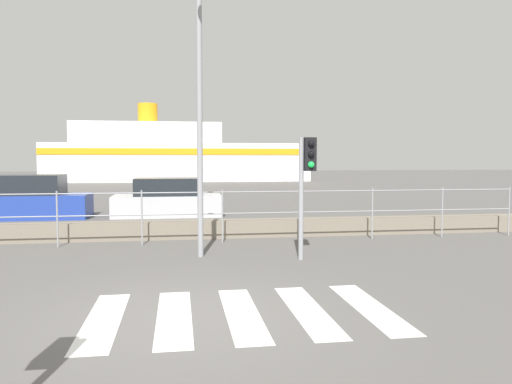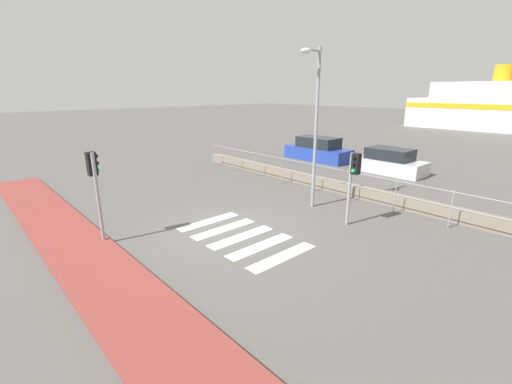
{
  "view_description": "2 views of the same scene",
  "coord_description": "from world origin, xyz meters",
  "px_view_note": "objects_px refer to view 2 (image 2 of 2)",
  "views": [
    {
      "loc": [
        -0.09,
        -6.52,
        2.08
      ],
      "look_at": [
        1.24,
        2.0,
        1.5
      ],
      "focal_mm": 35.0,
      "sensor_mm": 36.0,
      "label": 1
    },
    {
      "loc": [
        8.43,
        -6.35,
        4.46
      ],
      "look_at": [
        0.33,
        1.0,
        1.2
      ],
      "focal_mm": 24.0,
      "sensor_mm": 36.0,
      "label": 2
    }
  ],
  "objects_px": {
    "parked_car_silver": "(389,162)",
    "parked_car_blue": "(318,150)",
    "streetlamp": "(314,112)",
    "traffic_light_near": "(95,178)",
    "traffic_light_far": "(353,173)"
  },
  "relations": [
    {
      "from": "traffic_light_near",
      "to": "parked_car_silver",
      "type": "xyz_separation_m",
      "value": [
        1.33,
        15.17,
        -1.45
      ]
    },
    {
      "from": "parked_car_silver",
      "to": "parked_car_blue",
      "type": "bearing_deg",
      "value": 180.0
    },
    {
      "from": "traffic_light_near",
      "to": "streetlamp",
      "type": "xyz_separation_m",
      "value": [
        2.18,
        7.19,
        1.64
      ]
    },
    {
      "from": "streetlamp",
      "to": "parked_car_silver",
      "type": "xyz_separation_m",
      "value": [
        -0.85,
        7.98,
        -3.09
      ]
    },
    {
      "from": "traffic_light_far",
      "to": "parked_car_blue",
      "type": "relative_size",
      "value": 0.56
    },
    {
      "from": "traffic_light_near",
      "to": "traffic_light_far",
      "type": "distance_m",
      "value": 7.99
    },
    {
      "from": "traffic_light_near",
      "to": "parked_car_blue",
      "type": "relative_size",
      "value": 0.62
    },
    {
      "from": "traffic_light_near",
      "to": "parked_car_silver",
      "type": "distance_m",
      "value": 15.29
    },
    {
      "from": "traffic_light_far",
      "to": "parked_car_blue",
      "type": "distance_m",
      "value": 11.66
    },
    {
      "from": "traffic_light_near",
      "to": "traffic_light_far",
      "type": "relative_size",
      "value": 1.11
    },
    {
      "from": "traffic_light_far",
      "to": "streetlamp",
      "type": "bearing_deg",
      "value": 167.57
    },
    {
      "from": "traffic_light_near",
      "to": "streetlamp",
      "type": "distance_m",
      "value": 7.69
    },
    {
      "from": "streetlamp",
      "to": "parked_car_blue",
      "type": "xyz_separation_m",
      "value": [
        -5.81,
        7.98,
        -3.04
      ]
    },
    {
      "from": "traffic_light_far",
      "to": "parked_car_blue",
      "type": "bearing_deg",
      "value": 133.26
    },
    {
      "from": "traffic_light_far",
      "to": "parked_car_silver",
      "type": "relative_size",
      "value": 0.64
    }
  ]
}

